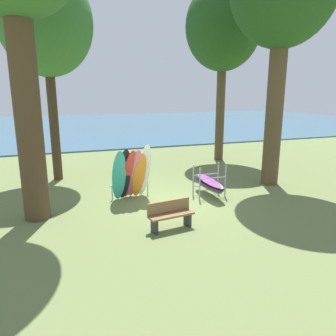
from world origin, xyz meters
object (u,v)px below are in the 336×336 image
object	(u,v)px
tree_mid_behind	(46,23)
tree_far_left_back	(223,28)
park_bench	(170,214)
leaning_board_pile	(132,174)
board_storage_rack	(209,183)

from	to	relation	value
tree_mid_behind	tree_far_left_back	size ratio (longest dim) A/B	0.92
tree_mid_behind	park_bench	world-z (taller)	tree_mid_behind
tree_far_left_back	park_bench	bearing A→B (deg)	-126.27
tree_mid_behind	park_bench	xyz separation A→B (m)	(3.04, -7.03, -6.39)
leaning_board_pile	board_storage_rack	distance (m)	3.06
leaning_board_pile	park_bench	world-z (taller)	leaning_board_pile
leaning_board_pile	tree_mid_behind	bearing A→B (deg)	122.61
leaning_board_pile	board_storage_rack	bearing A→B (deg)	-10.57
park_bench	leaning_board_pile	bearing A→B (deg)	98.70
tree_far_left_back	park_bench	size ratio (longest dim) A/B	6.92
tree_far_left_back	board_storage_rack	bearing A→B (deg)	-121.49
board_storage_rack	tree_far_left_back	bearing A→B (deg)	58.51
tree_mid_behind	leaning_board_pile	world-z (taller)	tree_mid_behind
tree_mid_behind	board_storage_rack	bearing A→B (deg)	-39.61
tree_far_left_back	board_storage_rack	size ratio (longest dim) A/B	4.68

